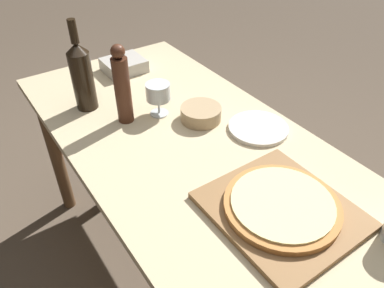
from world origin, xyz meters
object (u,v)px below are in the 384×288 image
at_px(wine_glass, 159,93).
at_px(small_bowl, 201,114).
at_px(pizza, 282,205).
at_px(wine_bottle, 82,75).
at_px(pepper_mill, 122,86).

height_order(wine_glass, small_bowl, wine_glass).
bearing_deg(pizza, small_bowl, 80.06).
distance_m(wine_bottle, small_bowl, 0.44).
height_order(pizza, wine_bottle, wine_bottle).
relative_size(pizza, pepper_mill, 1.08).
distance_m(pizza, pepper_mill, 0.65).
xyz_separation_m(wine_bottle, small_bowl, (0.30, -0.31, -0.11)).
relative_size(pepper_mill, wine_glass, 2.32).
bearing_deg(pepper_mill, wine_bottle, 116.17).
height_order(wine_bottle, small_bowl, wine_bottle).
bearing_deg(wine_glass, pepper_mill, 165.14).
distance_m(pepper_mill, small_bowl, 0.29).
bearing_deg(pizza, wine_bottle, 105.33).
distance_m(pepper_mill, wine_glass, 0.13).
bearing_deg(small_bowl, pizza, -99.94).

